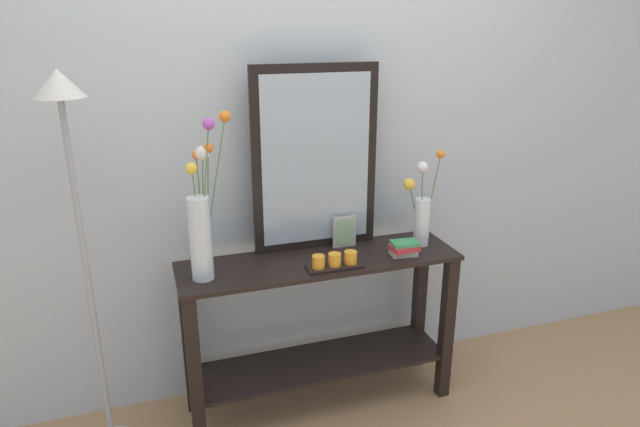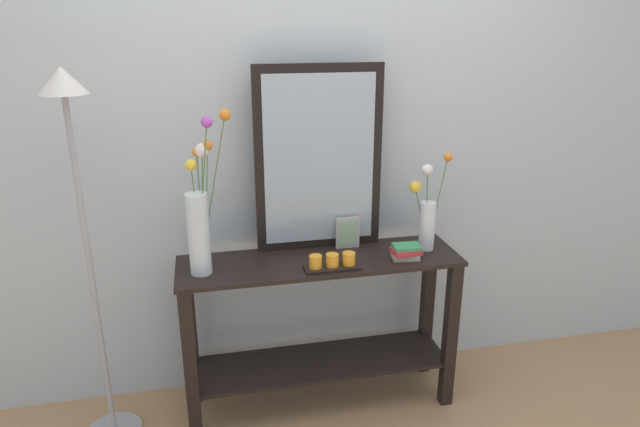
{
  "view_description": "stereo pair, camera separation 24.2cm",
  "coord_description": "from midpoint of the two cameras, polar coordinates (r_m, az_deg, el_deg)",
  "views": [
    {
      "loc": [
        -0.72,
        -2.18,
        1.78
      ],
      "look_at": [
        0.0,
        0.0,
        0.98
      ],
      "focal_mm": 31.12,
      "sensor_mm": 36.0,
      "label": 1
    },
    {
      "loc": [
        -0.49,
        -2.24,
        1.78
      ],
      "look_at": [
        0.0,
        0.0,
        0.98
      ],
      "focal_mm": 31.12,
      "sensor_mm": 36.0,
      "label": 2
    }
  ],
  "objects": [
    {
      "name": "console_table",
      "position": [
        2.64,
        -2.68,
        -10.65
      ],
      "size": [
        1.27,
        0.36,
        0.77
      ],
      "color": "black",
      "rests_on": "ground"
    },
    {
      "name": "mirror_leaning",
      "position": [
        2.51,
        -3.25,
        5.5
      ],
      "size": [
        0.58,
        0.03,
        0.85
      ],
      "color": "black",
      "rests_on": "console_table"
    },
    {
      "name": "ground_plane",
      "position": [
        2.91,
        -2.52,
        -18.86
      ],
      "size": [
        7.0,
        6.0,
        0.02
      ],
      "primitive_type": "cube",
      "color": "#A87F56"
    },
    {
      "name": "book_stack",
      "position": [
        2.55,
        5.96,
        -3.61
      ],
      "size": [
        0.13,
        0.1,
        0.07
      ],
      "color": "#B2A893",
      "rests_on": "console_table"
    },
    {
      "name": "tall_vase_left",
      "position": [
        2.32,
        -15.05,
        -0.89
      ],
      "size": [
        0.21,
        0.14,
        0.68
      ],
      "color": "silver",
      "rests_on": "console_table"
    },
    {
      "name": "wall_back",
      "position": [
        2.61,
        -4.78,
        9.64
      ],
      "size": [
        6.4,
        0.08,
        2.7
      ],
      "primitive_type": "cube",
      "color": "#B2BCC1",
      "rests_on": "ground"
    },
    {
      "name": "vase_right",
      "position": [
        2.63,
        7.8,
        0.25
      ],
      "size": [
        0.19,
        0.13,
        0.45
      ],
      "color": "silver",
      "rests_on": "console_table"
    },
    {
      "name": "floor_lamp",
      "position": [
        2.32,
        -26.45,
        0.05
      ],
      "size": [
        0.24,
        0.24,
        1.63
      ],
      "color": "#9E9EA3",
      "rests_on": "ground"
    },
    {
      "name": "candle_tray",
      "position": [
        2.4,
        -1.38,
        -5.07
      ],
      "size": [
        0.24,
        0.09,
        0.07
      ],
      "color": "black",
      "rests_on": "console_table"
    },
    {
      "name": "picture_frame_small",
      "position": [
        2.61,
        -0.13,
        -1.93
      ],
      "size": [
        0.11,
        0.01,
        0.15
      ],
      "color": "#B7B2AD",
      "rests_on": "console_table"
    }
  ]
}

